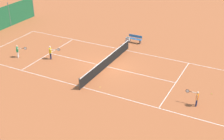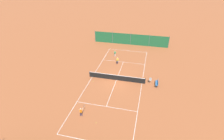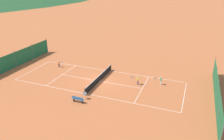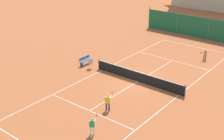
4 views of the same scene
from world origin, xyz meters
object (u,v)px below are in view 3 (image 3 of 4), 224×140
(tennis_ball_near_corner, at_px, (48,71))
(ball_hopper, at_px, (85,94))
(player_near_service, at_px, (161,80))
(tennis_ball_alley_left, at_px, (143,100))
(tennis_net, at_px, (100,78))
(courtside_bench, at_px, (78,99))
(player_near_baseline, at_px, (138,80))
(player_far_baseline, at_px, (59,63))
(tennis_ball_by_net_left, at_px, (102,87))
(tennis_ball_far_corner, at_px, (102,71))

(tennis_ball_near_corner, xyz_separation_m, ball_hopper, (-5.72, -9.77, 0.62))
(player_near_service, xyz_separation_m, tennis_ball_near_corner, (-1.72, 17.85, -0.69))
(tennis_ball_alley_left, bearing_deg, tennis_net, 67.35)
(tennis_ball_alley_left, bearing_deg, player_near_service, -13.30)
(courtside_bench, bearing_deg, player_near_service, -44.91)
(player_near_baseline, xyz_separation_m, tennis_ball_alley_left, (-4.01, -1.79, -0.73))
(player_far_baseline, xyz_separation_m, tennis_ball_by_net_left, (-4.19, -9.69, -0.67))
(tennis_net, xyz_separation_m, player_near_service, (2.13, -8.46, 0.22))
(tennis_net, height_order, tennis_ball_by_net_left, tennis_net)
(player_near_baseline, distance_m, ball_hopper, 8.08)
(tennis_ball_alley_left, bearing_deg, courtside_bench, 114.68)
(ball_hopper, bearing_deg, courtside_bench, 160.20)
(tennis_ball_near_corner, bearing_deg, player_near_baseline, -87.77)
(player_far_baseline, xyz_separation_m, ball_hopper, (-7.85, -9.04, -0.04))
(player_near_baseline, distance_m, tennis_ball_near_corner, 14.87)
(tennis_ball_near_corner, bearing_deg, ball_hopper, -120.33)
(player_far_baseline, distance_m, player_near_service, 17.11)
(player_near_service, distance_m, tennis_ball_alley_left, 5.34)
(tennis_net, relative_size, ball_hopper, 10.31)
(player_near_baseline, bearing_deg, player_far_baseline, 83.71)
(tennis_net, xyz_separation_m, player_near_baseline, (0.99, -5.46, 0.27))
(player_near_baseline, bearing_deg, tennis_ball_by_net_left, 120.86)
(tennis_ball_far_corner, relative_size, tennis_ball_alley_left, 1.00)
(player_far_baseline, height_order, courtside_bench, player_far_baseline)
(player_near_baseline, relative_size, tennis_ball_alley_left, 19.94)
(player_near_baseline, distance_m, courtside_bench, 9.14)
(tennis_net, height_order, tennis_ball_near_corner, tennis_net)
(tennis_ball_far_corner, xyz_separation_m, tennis_ball_alley_left, (-6.52, -8.48, 0.00))
(player_near_service, relative_size, tennis_ball_by_net_left, 18.74)
(tennis_ball_by_net_left, height_order, courtside_bench, courtside_bench)
(player_near_service, bearing_deg, tennis_ball_near_corner, 95.50)
(tennis_net, xyz_separation_m, tennis_ball_by_net_left, (-1.65, -1.04, -0.47))
(tennis_ball_far_corner, bearing_deg, tennis_net, -160.57)
(player_far_baseline, distance_m, tennis_ball_near_corner, 2.35)
(tennis_ball_by_net_left, bearing_deg, ball_hopper, 169.85)
(tennis_net, xyz_separation_m, player_far_baseline, (2.54, 8.65, 0.20))
(tennis_net, bearing_deg, tennis_ball_by_net_left, -147.61)
(tennis_ball_far_corner, relative_size, ball_hopper, 0.07)
(player_far_baseline, bearing_deg, ball_hopper, -130.98)
(player_far_baseline, bearing_deg, tennis_ball_by_net_left, -113.38)
(player_far_baseline, distance_m, courtside_bench, 12.41)
(player_near_service, distance_m, courtside_bench, 11.97)
(tennis_ball_far_corner, bearing_deg, tennis_ball_by_net_left, -156.11)
(tennis_ball_far_corner, xyz_separation_m, ball_hopper, (-8.81, -1.62, 0.62))
(player_far_baseline, relative_size, tennis_ball_near_corner, 18.10)
(player_far_baseline, distance_m, tennis_ball_by_net_left, 10.58)
(player_near_service, height_order, tennis_ball_by_net_left, player_near_service)
(tennis_ball_alley_left, height_order, ball_hopper, ball_hopper)
(tennis_ball_alley_left, xyz_separation_m, courtside_bench, (-3.32, 7.23, 0.42))
(tennis_ball_far_corner, relative_size, courtside_bench, 0.04)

